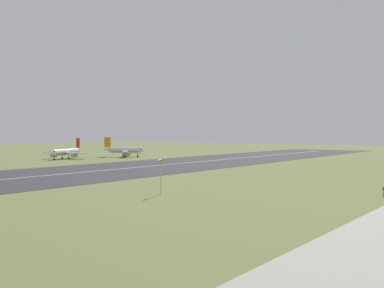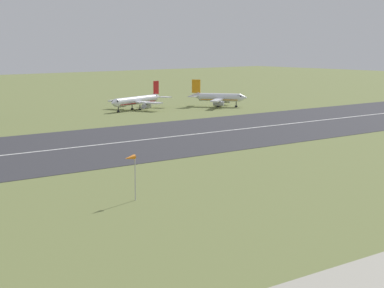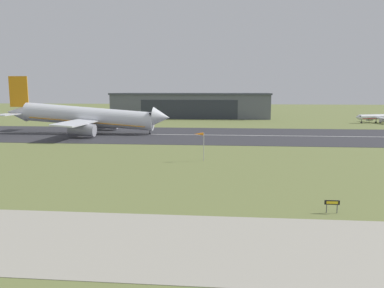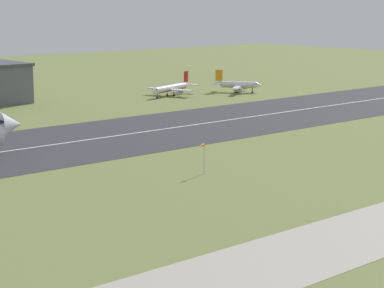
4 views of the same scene
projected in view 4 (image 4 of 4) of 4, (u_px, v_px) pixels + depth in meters
The scene contains 6 objects.
ground_plane at pixel (313, 171), 144.95m from camera, with size 653.13×653.13×0.00m, color olive.
runway_strip at pixel (136, 133), 187.28m from camera, with size 413.13×45.85×0.06m, color #333338.
runway_centreline at pixel (136, 133), 187.27m from camera, with size 371.82×0.70×0.01m, color silver.
airplane_parked_west at pixel (171, 88), 261.87m from camera, with size 24.58×17.42×7.83m.
airplane_parked_centre at pixel (238, 85), 271.54m from camera, with size 18.49×17.47×8.14m.
windsock_pole at pixel (201, 148), 140.91m from camera, with size 2.19×1.16×5.99m.
Camera 4 is at (-110.77, -33.85, 32.21)m, focal length 70.00 mm.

